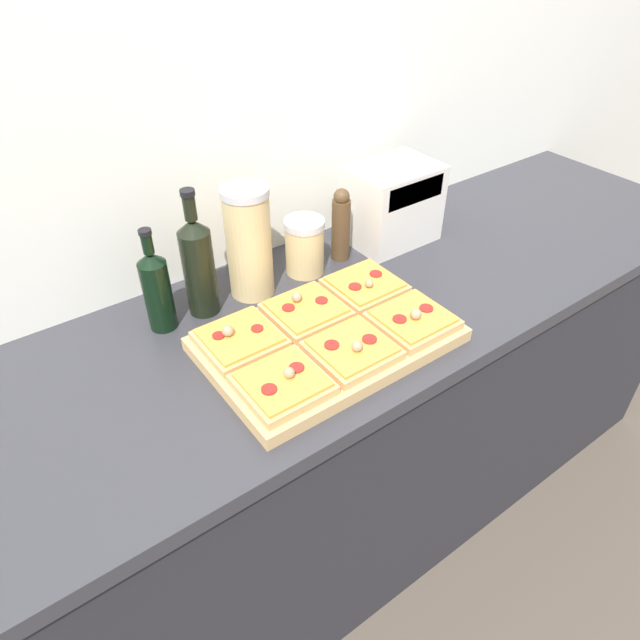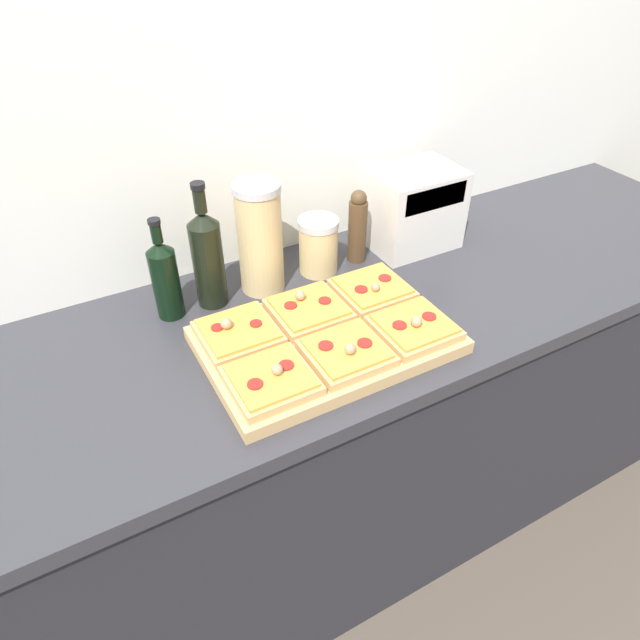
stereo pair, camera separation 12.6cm
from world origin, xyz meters
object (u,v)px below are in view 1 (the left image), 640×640
Objects in this scene: cutting_board at (328,339)px; olive_oil_bottle at (157,289)px; grain_jar_tall at (249,242)px; toaster_oven at (392,204)px; pepper_mill at (341,225)px; wine_bottle at (198,265)px; grain_jar_short at (305,246)px.

olive_oil_bottle is (-0.27, 0.28, 0.09)m from cutting_board.
olive_oil_bottle is 0.24m from grain_jar_tall.
olive_oil_bottle is at bearing 179.93° from toaster_oven.
olive_oil_bottle is 1.24× the size of pepper_mill.
wine_bottle is 0.59m from toaster_oven.
pepper_mill is (0.25, 0.28, 0.08)m from cutting_board.
toaster_oven reaches higher than cutting_board.
wine_bottle reaches higher than toaster_oven.
grain_jar_tall is at bearing 95.69° from cutting_board.
grain_jar_short is at bearing 0.00° from grain_jar_tall.
wine_bottle is at bearing 120.06° from cutting_board.
grain_jar_tall is at bearing -0.00° from olive_oil_bottle.
olive_oil_bottle is 1.68× the size of grain_jar_short.
grain_jar_tall is 0.17m from grain_jar_short.
grain_jar_short is at bearing 64.64° from cutting_board.
toaster_oven is (0.18, -0.00, 0.01)m from pepper_mill.
olive_oil_bottle reaches higher than cutting_board.
grain_jar_tall is at bearing -180.00° from pepper_mill.
wine_bottle is 1.19× the size of toaster_oven.
grain_jar_short is (0.13, 0.28, 0.06)m from cutting_board.
olive_oil_bottle is at bearing 180.00° from grain_jar_tall.
grain_jar_tall reaches higher than olive_oil_bottle.
cutting_board is 0.31m from grain_jar_tall.
cutting_board is at bearing -147.00° from toaster_oven.
cutting_board is 2.66× the size of pepper_mill.
grain_jar_short is 0.57× the size of toaster_oven.
cutting_board is 2.05× the size of toaster_oven.
grain_jar_tall is at bearing -180.00° from grain_jar_short.
wine_bottle reaches higher than grain_jar_tall.
olive_oil_bottle is 0.52m from pepper_mill.
olive_oil_bottle reaches higher than toaster_oven.
grain_jar_tall is 0.28m from pepper_mill.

